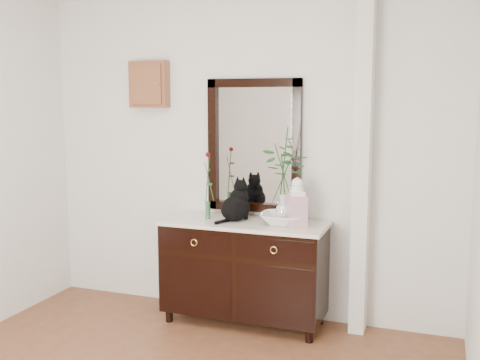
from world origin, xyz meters
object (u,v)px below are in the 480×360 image
at_px(lotus_bowl, 283,219).
at_px(sideboard, 244,267).
at_px(cat, 235,200).
at_px(ginger_jar, 297,202).

bearing_deg(lotus_bowl, sideboard, -178.39).
height_order(cat, ginger_jar, ginger_jar).
bearing_deg(cat, ginger_jar, 15.61).
distance_m(sideboard, cat, 0.55).
xyz_separation_m(lotus_bowl, ginger_jar, (0.12, -0.05, 0.15)).
bearing_deg(lotus_bowl, ginger_jar, -22.20).
bearing_deg(ginger_jar, cat, 174.73).
distance_m(sideboard, ginger_jar, 0.72).
bearing_deg(ginger_jar, sideboard, 174.70).
distance_m(lotus_bowl, ginger_jar, 0.20).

